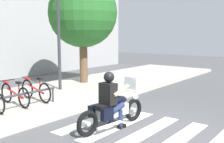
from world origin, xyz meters
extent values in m
plane|color=#4C4C4F|center=(0.00, 0.00, 0.00)|extent=(48.00, 48.00, 0.00)
cube|color=#A8A399|center=(0.00, 4.57, 0.07)|extent=(24.00, 4.40, 0.15)
cube|color=white|center=(0.12, -0.80, 0.00)|extent=(2.80, 0.40, 0.01)
cube|color=white|center=(0.12, 0.00, 0.00)|extent=(2.80, 0.40, 0.01)
cube|color=white|center=(0.12, 0.80, 0.00)|extent=(2.80, 0.40, 0.01)
cube|color=white|center=(0.12, 1.60, 0.00)|extent=(2.80, 0.40, 0.01)
torus|color=black|center=(0.67, 0.72, 0.31)|extent=(0.62, 0.18, 0.61)
cylinder|color=silver|center=(0.67, 0.72, 0.31)|extent=(0.12, 0.11, 0.11)
torus|color=black|center=(-0.94, 0.90, 0.31)|extent=(0.62, 0.18, 0.61)
cylinder|color=silver|center=(-0.94, 0.90, 0.31)|extent=(0.12, 0.11, 0.11)
cube|color=silver|center=(-0.14, 0.81, 0.45)|extent=(0.91, 0.38, 0.28)
ellipsoid|color=black|center=(0.08, 0.79, 0.67)|extent=(0.55, 0.34, 0.22)
cube|color=black|center=(-0.36, 0.84, 0.60)|extent=(0.59, 0.34, 0.10)
cube|color=black|center=(-0.51, 1.07, 0.49)|extent=(0.33, 0.15, 0.28)
cube|color=black|center=(-0.56, 0.64, 0.49)|extent=(0.33, 0.15, 0.28)
cylinder|color=silver|center=(0.51, 0.74, 0.86)|extent=(0.10, 0.62, 0.03)
sphere|color=white|center=(0.72, 0.72, 0.66)|extent=(0.18, 0.18, 0.18)
cube|color=silver|center=(0.54, 0.74, 1.04)|extent=(0.08, 0.40, 0.32)
cylinder|color=silver|center=(-0.42, 0.66, 0.18)|extent=(0.80, 0.17, 0.08)
cube|color=black|center=(-0.28, 0.83, 0.90)|extent=(0.30, 0.43, 0.52)
sphere|color=black|center=(-0.25, 0.82, 1.30)|extent=(0.26, 0.26, 0.26)
cylinder|color=tan|center=(-0.03, 1.02, 0.97)|extent=(0.53, 0.15, 0.26)
cylinder|color=tan|center=(-0.08, 0.58, 0.97)|extent=(0.53, 0.15, 0.26)
cylinder|color=#1E284C|center=(-0.12, 0.97, 0.54)|extent=(0.45, 0.19, 0.24)
cylinder|color=#1E284C|center=(0.00, 0.96, 0.23)|extent=(0.11, 0.11, 0.46)
cube|color=black|center=(0.04, 0.95, 0.04)|extent=(0.25, 0.13, 0.08)
cylinder|color=#1E284C|center=(-0.15, 0.65, 0.54)|extent=(0.45, 0.19, 0.24)
cylinder|color=#1E284C|center=(-0.03, 0.64, 0.23)|extent=(0.11, 0.11, 0.46)
cube|color=black|center=(0.01, 0.63, 0.04)|extent=(0.25, 0.13, 0.08)
torus|color=black|center=(-0.66, 4.65, 0.47)|extent=(0.09, 0.63, 0.63)
torus|color=black|center=(-0.72, 3.63, 0.47)|extent=(0.09, 0.63, 0.63)
cylinder|color=red|center=(-0.69, 4.14, 0.54)|extent=(0.11, 0.91, 0.25)
cylinder|color=red|center=(-0.71, 3.89, 0.70)|extent=(0.04, 0.04, 0.39)
cube|color=black|center=(-0.71, 3.89, 0.89)|extent=(0.11, 0.21, 0.06)
cylinder|color=black|center=(-0.67, 4.55, 0.89)|extent=(0.48, 0.06, 0.03)
cube|color=red|center=(-0.66, 4.65, 0.81)|extent=(0.10, 0.28, 0.04)
torus|color=black|center=(0.10, 4.64, 0.48)|extent=(0.09, 0.65, 0.65)
torus|color=black|center=(0.04, 3.65, 0.48)|extent=(0.09, 0.65, 0.65)
cylinder|color=red|center=(0.07, 4.14, 0.55)|extent=(0.11, 0.89, 0.25)
cylinder|color=red|center=(0.06, 3.90, 0.71)|extent=(0.04, 0.04, 0.40)
cube|color=black|center=(0.06, 3.90, 0.91)|extent=(0.11, 0.21, 0.06)
cylinder|color=black|center=(0.09, 4.54, 0.91)|extent=(0.48, 0.06, 0.03)
cube|color=red|center=(0.10, 4.64, 0.83)|extent=(0.10, 0.28, 0.04)
cylinder|color=#333338|center=(0.32, 3.59, 0.38)|extent=(0.06, 0.06, 0.45)
cylinder|color=#2D2D33|center=(1.83, 4.97, 2.18)|extent=(0.12, 0.12, 4.36)
cylinder|color=brown|center=(3.59, 5.37, 1.09)|extent=(0.36, 0.36, 2.19)
sphere|color=#235B23|center=(3.59, 5.37, 3.26)|extent=(3.06, 3.06, 3.06)
camera|label=1|loc=(-5.28, -3.19, 2.30)|focal=43.78mm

